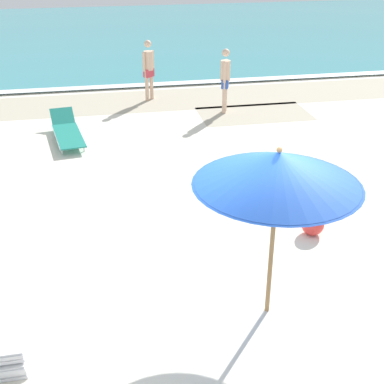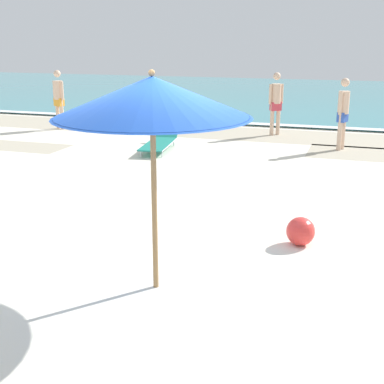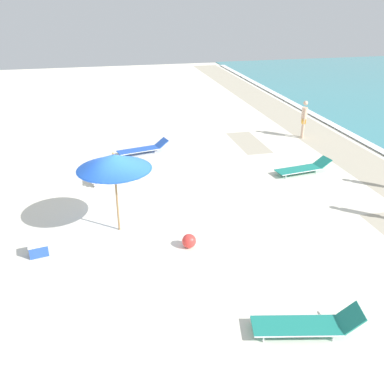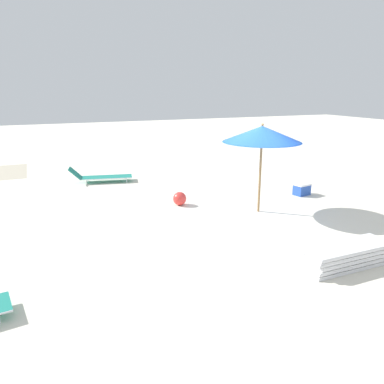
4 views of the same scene
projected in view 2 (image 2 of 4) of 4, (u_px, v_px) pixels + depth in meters
ground_plane at (149, 264)px, 6.85m from camera, size 60.00×60.00×0.16m
ocean_water at (313, 96)px, 25.42m from camera, size 60.00×19.33×0.07m
beach_umbrella at (152, 98)px, 5.46m from camera, size 2.08×2.08×2.41m
sun_lounger_under_umbrella at (160, 141)px, 13.38m from camera, size 0.92×2.29×0.48m
beachgoer_wading_adult at (59, 96)px, 16.14m from camera, size 0.43×0.27×1.76m
beachgoer_shoreline_child at (276, 100)px, 15.13m from camera, size 0.37×0.33×1.76m
beachgoer_strolling_adult at (343, 110)px, 13.10m from camera, size 0.27×0.43×1.76m
beach_ball at (301, 231)px, 7.21m from camera, size 0.39×0.39×0.39m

